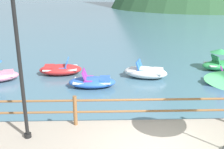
{
  "coord_description": "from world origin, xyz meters",
  "views": [
    {
      "loc": [
        -1.49,
        -5.79,
        4.4
      ],
      "look_at": [
        -1.15,
        5.0,
        0.9
      ],
      "focal_mm": 42.42,
      "sensor_mm": 36.0,
      "label": 1
    }
  ],
  "objects": [
    {
      "name": "pedal_boat_1",
      "position": [
        -2.04,
        5.93,
        0.25
      ],
      "size": [
        2.22,
        1.23,
        0.82
      ],
      "color": "blue",
      "rests_on": "ground"
    },
    {
      "name": "pedal_boat_2",
      "position": [
        5.14,
        8.5,
        0.4
      ],
      "size": [
        2.24,
        1.35,
        1.22
      ],
      "color": "green",
      "rests_on": "ground"
    },
    {
      "name": "lamp_post",
      "position": [
        -3.66,
        0.86,
        2.95
      ],
      "size": [
        0.28,
        0.28,
        4.25
      ],
      "color": "black",
      "rests_on": "promenade_dock"
    },
    {
      "name": "ground_plane",
      "position": [
        0.0,
        40.0,
        0.0
      ],
      "size": [
        200.0,
        200.0,
        0.0
      ],
      "primitive_type": "plane",
      "color": "#477084"
    },
    {
      "name": "pedal_boat_7",
      "position": [
        0.66,
        7.2,
        0.3
      ],
      "size": [
        2.49,
        1.84,
        0.89
      ],
      "color": "white",
      "rests_on": "ground"
    },
    {
      "name": "pedal_boat_3",
      "position": [
        -3.84,
        7.91,
        0.28
      ],
      "size": [
        2.31,
        1.35,
        0.86
      ],
      "color": "red",
      "rests_on": "ground"
    },
    {
      "name": "dock_railing",
      "position": [
        -0.0,
        1.55,
        0.98
      ],
      "size": [
        23.92,
        0.12,
        0.95
      ],
      "color": "brown",
      "rests_on": "promenade_dock"
    }
  ]
}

